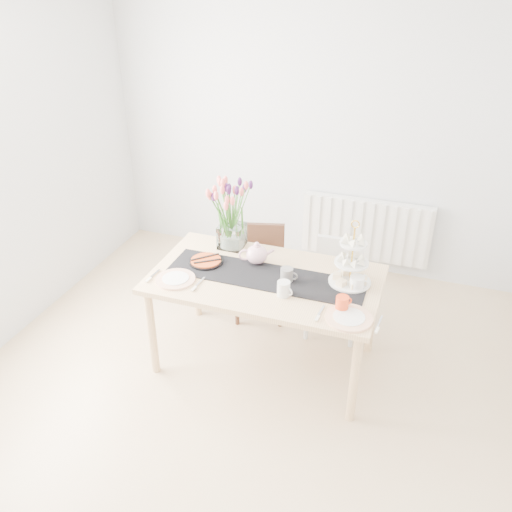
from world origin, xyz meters
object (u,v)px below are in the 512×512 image
(dining_table, at_px, (265,286))
(teapot, at_px, (257,254))
(chair_white, at_px, (336,280))
(mug_orange, at_px, (342,304))
(cake_stand, at_px, (351,268))
(plate_left, at_px, (176,279))
(chair_brown, at_px, (261,264))
(tart_tin, at_px, (206,262))
(mug_grey, at_px, (287,275))
(plate_right, at_px, (349,318))
(mug_white, at_px, (284,289))
(cream_jug, at_px, (357,283))
(radiator, at_px, (366,229))
(tulip_vase, at_px, (231,203))

(dining_table, height_order, teapot, teapot)
(chair_white, relative_size, mug_orange, 7.72)
(cake_stand, distance_m, plate_left, 1.21)
(chair_brown, bearing_deg, tart_tin, -124.73)
(cake_stand, height_order, plate_left, cake_stand)
(teapot, bearing_deg, plate_left, -162.91)
(chair_brown, xyz_separation_m, mug_grey, (0.41, -0.65, 0.36))
(plate_right, bearing_deg, mug_grey, 149.49)
(mug_white, bearing_deg, mug_grey, 126.80)
(cake_stand, xyz_separation_m, mug_white, (-0.39, -0.29, -0.07))
(cream_jug, xyz_separation_m, plate_left, (-1.21, -0.30, -0.04))
(mug_white, distance_m, plate_left, 0.77)
(chair_white, relative_size, tart_tin, 3.10)
(chair_white, relative_size, mug_white, 7.35)
(chair_white, xyz_separation_m, plate_left, (-0.98, -0.86, 0.32))
(chair_white, relative_size, cream_jug, 7.76)
(cake_stand, height_order, tart_tin, cake_stand)
(radiator, xyz_separation_m, teapot, (-0.60, -1.41, 0.38))
(dining_table, xyz_separation_m, tulip_vase, (-0.38, 0.34, 0.45))
(tulip_vase, height_order, mug_orange, tulip_vase)
(radiator, relative_size, teapot, 4.78)
(mug_white, bearing_deg, tulip_vase, 164.85)
(tulip_vase, xyz_separation_m, mug_white, (0.57, -0.52, -0.32))
(dining_table, relative_size, cake_stand, 3.74)
(cake_stand, bearing_deg, tulip_vase, 166.71)
(mug_orange, bearing_deg, plate_right, -99.07)
(mug_grey, bearing_deg, chair_white, 67.38)
(dining_table, height_order, tulip_vase, tulip_vase)
(chair_brown, xyz_separation_m, cake_stand, (0.82, -0.53, 0.43))
(radiator, relative_size, mug_white, 11.49)
(mug_orange, relative_size, plate_left, 0.36)
(tart_tin, relative_size, plate_left, 0.90)
(tulip_vase, bearing_deg, cream_jug, -15.87)
(radiator, relative_size, cake_stand, 2.81)
(radiator, relative_size, plate_right, 4.03)
(mug_orange, bearing_deg, mug_grey, 106.43)
(mug_grey, bearing_deg, tulip_vase, 145.87)
(mug_grey, distance_m, plate_left, 0.77)
(mug_grey, relative_size, plate_left, 0.38)
(mug_grey, bearing_deg, mug_orange, -27.59)
(mug_white, xyz_separation_m, plate_right, (0.46, -0.12, -0.04))
(tulip_vase, bearing_deg, cake_stand, -13.29)
(plate_left, bearing_deg, cream_jug, 13.77)
(cream_jug, distance_m, plate_right, 0.35)
(tulip_vase, bearing_deg, mug_grey, -32.72)
(dining_table, relative_size, plate_left, 5.80)
(dining_table, distance_m, tart_tin, 0.48)
(tart_tin, relative_size, mug_grey, 2.38)
(plate_right, bearing_deg, plate_left, 177.59)
(tulip_vase, distance_m, teapot, 0.44)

